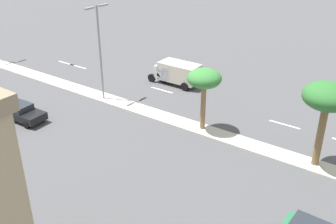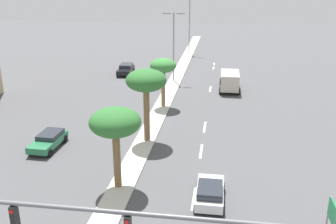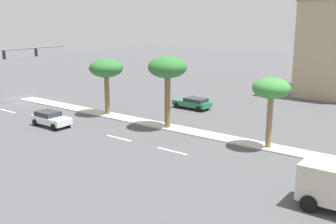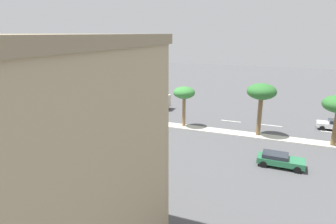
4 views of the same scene
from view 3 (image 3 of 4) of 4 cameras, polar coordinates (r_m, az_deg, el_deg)
name	(u,v)px [view 3 (image 3 of 4)]	position (r m, az deg, el deg)	size (l,w,h in m)	color
ground_plane	(289,152)	(31.53, 16.74, -5.45)	(160.00, 160.00, 0.00)	#4C4C4F
lane_stripe_leading	(7,111)	(46.47, -21.83, 0.14)	(0.20, 2.80, 0.01)	silver
lane_stripe_right	(62,124)	(39.11, -14.80, -1.69)	(0.20, 2.80, 0.01)	silver
lane_stripe_center	(119,138)	(33.80, -6.97, -3.69)	(0.20, 2.80, 0.01)	silver
lane_stripe_left	(172,151)	(30.41, 0.57, -5.55)	(0.20, 2.80, 0.01)	silver
palm_tree_trailing	(106,69)	(41.14, -8.77, 6.03)	(3.42, 3.42, 5.66)	brown
palm_tree_inboard	(167,69)	(35.41, -0.08, 6.11)	(3.45, 3.45, 6.39)	brown
palm_tree_left	(271,90)	(30.84, 14.44, 3.04)	(2.84, 2.84, 5.37)	olive
sedan_white_front	(51,118)	(38.55, -16.32, -0.89)	(1.87, 3.86, 1.36)	silver
sedan_green_mid	(193,103)	(44.11, 3.53, 1.34)	(2.03, 4.26, 1.25)	#287047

